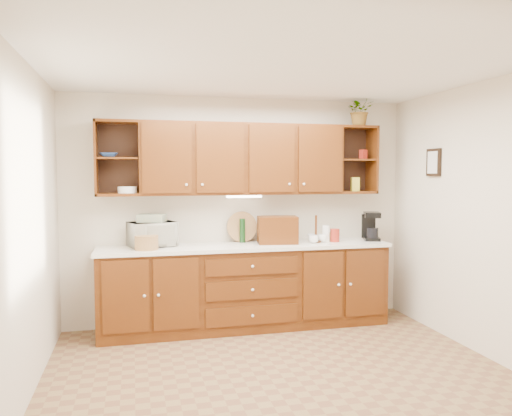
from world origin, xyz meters
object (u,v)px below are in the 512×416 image
microwave (152,234)px  coffee_maker (371,227)px  bread_box (277,230)px  potted_plant (360,110)px

microwave → coffee_maker: (2.54, -0.10, 0.03)m
bread_box → potted_plant: potted_plant is taller
bread_box → coffee_maker: 1.16m
bread_box → potted_plant: bearing=12.8°
bread_box → coffee_maker: bearing=8.5°
microwave → potted_plant: size_ratio=1.35×
bread_box → potted_plant: size_ratio=1.23×
microwave → coffee_maker: 2.54m
coffee_maker → bread_box: bearing=-160.2°
bread_box → coffee_maker: coffee_maker is taller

